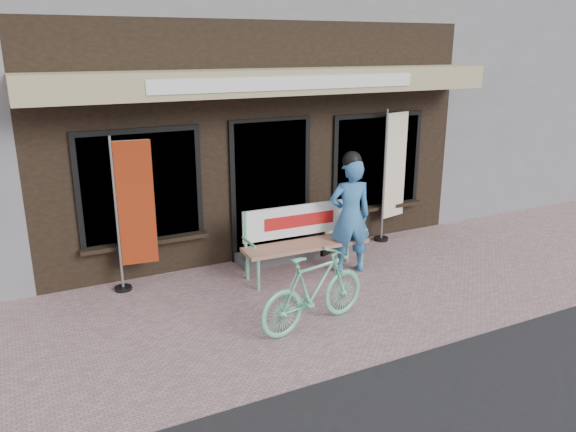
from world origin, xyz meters
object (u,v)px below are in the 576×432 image
nobori_red (133,212)px  nobori_cream (393,173)px  menu_stand (330,227)px  bench (303,235)px  person (350,214)px  bicycle (314,290)px

nobori_red → nobori_cream: bearing=9.1°
menu_stand → bench: bearing=-166.8°
person → nobori_cream: (1.48, 0.97, 0.27)m
bench → menu_stand: size_ratio=2.22×
bench → bicycle: size_ratio=1.21×
bench → person: 0.75m
person → menu_stand: bearing=93.9°
nobori_cream → menu_stand: (-1.34, -0.19, -0.73)m
menu_stand → nobori_red: bearing=158.8°
bench → nobori_red: 2.41m
person → nobori_red: size_ratio=0.85×
bench → nobori_cream: bearing=20.4°
bench → person: size_ratio=1.04×
person → nobori_red: 3.06m
bicycle → person: bearing=-57.1°
menu_stand → bicycle: bearing=-146.2°
bicycle → nobori_cream: (2.79, 2.24, 0.70)m
nobori_red → nobori_cream: nobori_cream is taller
bench → person: person is taller
bicycle → menu_stand: 2.51m
bench → person: (0.65, -0.25, 0.30)m
person → menu_stand: person is taller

